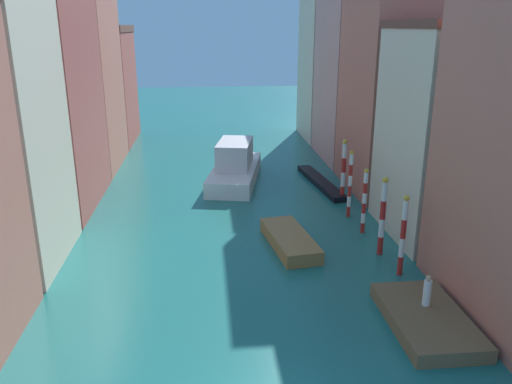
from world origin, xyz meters
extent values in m
plane|color=#1E6B66|center=(0.00, 24.50, 0.00)|extent=(154.00, 154.00, 0.00)
cube|color=#B25147|center=(-13.64, 24.47, 7.64)|extent=(7.26, 11.29, 15.27)
cube|color=#C6705B|center=(-13.64, 35.62, 8.83)|extent=(7.26, 10.71, 17.65)
cube|color=#B25147|center=(-13.64, 46.54, 6.13)|extent=(7.26, 10.56, 12.26)
cube|color=brown|center=(-13.64, 46.54, 12.63)|extent=(7.41, 10.77, 0.75)
cube|color=beige|center=(13.64, 16.23, 6.40)|extent=(7.26, 8.42, 12.79)
cube|color=brown|center=(13.64, 16.23, 13.04)|extent=(7.41, 8.58, 0.50)
cube|color=#C6705B|center=(13.64, 25.96, 7.98)|extent=(7.26, 9.87, 15.96)
cube|color=tan|center=(13.64, 36.25, 9.65)|extent=(7.26, 10.24, 19.29)
cube|color=beige|center=(13.64, 46.49, 8.93)|extent=(7.26, 9.29, 17.87)
cube|color=brown|center=(8.03, 5.58, 0.34)|extent=(3.34, 5.98, 0.67)
cylinder|color=white|center=(8.25, 6.26, 1.29)|extent=(0.36, 0.36, 1.25)
sphere|color=tan|center=(8.25, 6.26, 2.05)|extent=(0.26, 0.26, 0.26)
cylinder|color=red|center=(8.66, 10.56, 0.54)|extent=(0.29, 0.29, 1.07)
cylinder|color=white|center=(8.66, 10.56, 1.61)|extent=(0.29, 0.29, 1.07)
cylinder|color=red|center=(8.66, 10.56, 2.68)|extent=(0.29, 0.29, 1.07)
cylinder|color=white|center=(8.66, 10.56, 3.76)|extent=(0.29, 0.29, 1.07)
sphere|color=gold|center=(8.66, 10.56, 4.41)|extent=(0.32, 0.32, 0.32)
cylinder|color=red|center=(8.44, 13.23, 0.56)|extent=(0.33, 0.33, 1.12)
cylinder|color=white|center=(8.44, 13.23, 1.68)|extent=(0.33, 0.33, 1.12)
cylinder|color=red|center=(8.44, 13.23, 2.79)|extent=(0.33, 0.33, 1.12)
cylinder|color=white|center=(8.44, 13.23, 3.91)|extent=(0.33, 0.33, 1.12)
sphere|color=gold|center=(8.44, 13.23, 4.60)|extent=(0.36, 0.36, 0.36)
cylinder|color=red|center=(8.39, 16.57, 0.34)|extent=(0.27, 0.27, 0.68)
cylinder|color=white|center=(8.39, 16.57, 1.03)|extent=(0.27, 0.27, 0.68)
cylinder|color=red|center=(8.39, 16.57, 1.71)|extent=(0.27, 0.27, 0.68)
cylinder|color=white|center=(8.39, 16.57, 2.40)|extent=(0.27, 0.27, 0.68)
cylinder|color=red|center=(8.39, 16.57, 3.08)|extent=(0.27, 0.27, 0.68)
cylinder|color=white|center=(8.39, 16.57, 3.77)|extent=(0.27, 0.27, 0.68)
sphere|color=gold|center=(8.39, 16.57, 4.22)|extent=(0.30, 0.30, 0.30)
cylinder|color=red|center=(8.25, 19.55, 0.38)|extent=(0.26, 0.26, 0.76)
cylinder|color=white|center=(8.25, 19.55, 1.15)|extent=(0.26, 0.26, 0.76)
cylinder|color=red|center=(8.25, 19.55, 1.91)|extent=(0.26, 0.26, 0.76)
cylinder|color=white|center=(8.25, 19.55, 2.67)|extent=(0.26, 0.26, 0.76)
cylinder|color=red|center=(8.25, 19.55, 3.44)|extent=(0.26, 0.26, 0.76)
cylinder|color=white|center=(8.25, 19.55, 4.20)|extent=(0.26, 0.26, 0.76)
sphere|color=gold|center=(8.25, 19.55, 4.69)|extent=(0.28, 0.28, 0.28)
cylinder|color=red|center=(8.74, 23.12, 0.56)|extent=(0.34, 0.34, 1.13)
cylinder|color=white|center=(8.74, 23.12, 1.69)|extent=(0.34, 0.34, 1.13)
cylinder|color=red|center=(8.74, 23.12, 2.82)|extent=(0.34, 0.34, 1.13)
cylinder|color=white|center=(8.74, 23.12, 3.95)|extent=(0.34, 0.34, 1.13)
sphere|color=gold|center=(8.74, 23.12, 4.65)|extent=(0.37, 0.37, 0.37)
cube|color=white|center=(0.75, 29.03, 0.66)|extent=(5.52, 11.08, 1.32)
cube|color=silver|center=(0.75, 29.03, 2.44)|extent=(3.57, 5.40, 2.23)
cube|color=black|center=(7.95, 27.26, 0.22)|extent=(2.27, 9.78, 0.44)
cube|color=olive|center=(3.28, 14.87, 0.41)|extent=(3.05, 6.34, 0.82)
camera|label=1|loc=(-1.61, -13.70, 12.99)|focal=35.85mm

